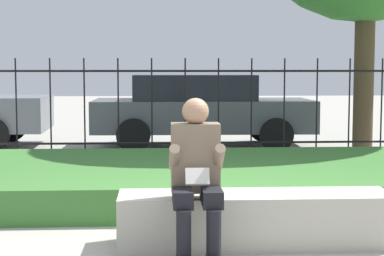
# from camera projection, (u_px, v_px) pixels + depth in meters

# --- Properties ---
(ground_plane) EXTENTS (60.00, 60.00, 0.00)m
(ground_plane) POSITION_uv_depth(u_px,v_px,m) (211.00, 246.00, 5.32)
(ground_plane) COLOR #A8A399
(stone_bench) EXTENTS (2.27, 0.54, 0.44)m
(stone_bench) POSITION_uv_depth(u_px,v_px,m) (255.00, 222.00, 5.32)
(stone_bench) COLOR #B7B2A3
(stone_bench) RESTS_ON ground_plane
(person_seated_reader) EXTENTS (0.42, 0.73, 1.24)m
(person_seated_reader) POSITION_uv_depth(u_px,v_px,m) (196.00, 172.00, 4.95)
(person_seated_reader) COLOR black
(person_seated_reader) RESTS_ON ground_plane
(grass_berm) EXTENTS (8.67, 3.15, 0.35)m
(grass_berm) POSITION_uv_depth(u_px,v_px,m) (194.00, 179.00, 7.56)
(grass_berm) COLOR #3D7533
(grass_berm) RESTS_ON ground_plane
(iron_fence) EXTENTS (6.67, 0.03, 1.63)m
(iron_fence) POSITION_uv_depth(u_px,v_px,m) (185.00, 109.00, 9.86)
(iron_fence) COLOR black
(iron_fence) RESTS_ON ground_plane
(car_parked_center) EXTENTS (4.12, 1.92, 1.36)m
(car_parked_center) POSITION_uv_depth(u_px,v_px,m) (200.00, 108.00, 12.13)
(car_parked_center) COLOR #4C5156
(car_parked_center) RESTS_ON ground_plane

